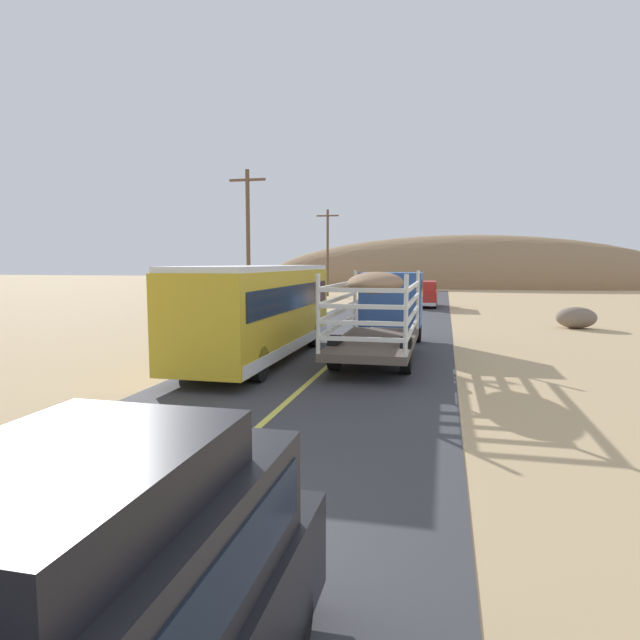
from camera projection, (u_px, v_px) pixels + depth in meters
ground_plane at (131, 541)px, 6.53m from camera, size 240.00×240.00×0.00m
road_surface at (131, 540)px, 6.53m from camera, size 8.00×120.00×0.02m
road_centre_line at (131, 539)px, 6.53m from camera, size 0.16×117.60×0.00m
livestock_truck at (386, 303)px, 20.76m from camera, size 2.53×9.70×3.02m
bus at (259, 310)px, 18.39m from camera, size 2.54×10.00×3.21m
car_far at (424, 293)px, 40.74m from camera, size 1.90×4.62×1.93m
power_pole_mid at (248, 240)px, 32.09m from camera, size 2.20×0.24×8.75m
power_pole_far at (328, 250)px, 53.80m from camera, size 2.20×0.24×8.52m
boulder_mid_field at (576, 318)px, 27.63m from camera, size 1.97×1.50×1.09m
distant_hill at (464, 286)px, 76.27m from camera, size 59.65×19.30×14.31m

